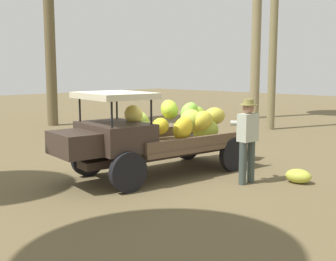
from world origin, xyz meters
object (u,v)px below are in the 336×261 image
object	(u,v)px
farmer	(247,136)
wooden_crate	(243,149)
loose_banana_bunch	(298,176)
truck	(153,133)

from	to	relation	value
farmer	wooden_crate	distance (m)	2.46
farmer	loose_banana_bunch	xyz separation A→B (m)	(-0.75, 0.75, -0.83)
farmer	wooden_crate	bearing A→B (deg)	-48.89
wooden_crate	loose_banana_bunch	size ratio (longest dim) A/B	0.96
truck	farmer	world-z (taller)	truck
truck	wooden_crate	size ratio (longest dim) A/B	9.05
farmer	loose_banana_bunch	distance (m)	1.34
truck	farmer	xyz separation A→B (m)	(-0.80, 1.86, 0.05)
truck	loose_banana_bunch	world-z (taller)	truck
truck	farmer	size ratio (longest dim) A/B	2.71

